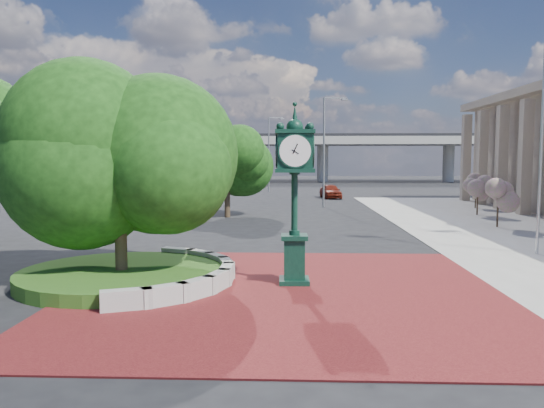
{
  "coord_description": "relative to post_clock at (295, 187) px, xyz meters",
  "views": [
    {
      "loc": [
        0.17,
        -15.63,
        3.75
      ],
      "look_at": [
        -0.49,
        1.5,
        2.27
      ],
      "focal_mm": 35.0,
      "sensor_mm": 36.0,
      "label": 1
    }
  ],
  "objects": [
    {
      "name": "shrub_near",
      "position": [
        11.05,
        13.41,
        -1.32
      ],
      "size": [
        1.2,
        1.2,
        2.2
      ],
      "color": "#38281C",
      "rests_on": "ground"
    },
    {
      "name": "parked_car",
      "position": [
        3.54,
        34.64,
        -2.24
      ],
      "size": [
        2.13,
        4.15,
        1.35
      ],
      "primitive_type": "imported",
      "rotation": [
        0.0,
        0.0,
        0.14
      ],
      "color": "maroon",
      "rests_on": "ground"
    },
    {
      "name": "plaza",
      "position": [
        -0.23,
        -0.95,
        -2.89
      ],
      "size": [
        12.0,
        12.0,
        0.04
      ],
      "primitive_type": "cube",
      "color": "maroon",
      "rests_on": "ground"
    },
    {
      "name": "street_lamp_near",
      "position": [
        2.53,
        25.38,
        2.01
      ],
      "size": [
        1.88,
        0.48,
        8.4
      ],
      "color": "slate",
      "rests_on": "ground"
    },
    {
      "name": "planter_wall",
      "position": [
        -2.94,
        0.05,
        -2.64
      ],
      "size": [
        2.96,
        6.77,
        0.54
      ],
      "color": "#9E9B93",
      "rests_on": "ground"
    },
    {
      "name": "post_clock",
      "position": [
        0.0,
        0.0,
        0.0
      ],
      "size": [
        1.13,
        1.13,
        5.3
      ],
      "color": "black",
      "rests_on": "ground"
    },
    {
      "name": "tree_planter",
      "position": [
        -5.23,
        0.05,
        0.81
      ],
      "size": [
        5.2,
        5.2,
        6.33
      ],
      "color": "#38281C",
      "rests_on": "ground"
    },
    {
      "name": "overpass",
      "position": [
        -0.45,
        70.05,
        3.63
      ],
      "size": [
        90.0,
        12.0,
        7.5
      ],
      "color": "#9E9B93",
      "rests_on": "ground"
    },
    {
      "name": "tree_street",
      "position": [
        -4.23,
        18.05,
        0.33
      ],
      "size": [
        4.4,
        4.4,
        5.45
      ],
      "color": "#38281C",
      "rests_on": "ground"
    },
    {
      "name": "shrub_mid",
      "position": [
        12.11,
        19.65,
        -1.32
      ],
      "size": [
        1.2,
        1.2,
        2.2
      ],
      "color": "#38281C",
      "rests_on": "ground"
    },
    {
      "name": "ground",
      "position": [
        -0.23,
        0.05,
        -2.91
      ],
      "size": [
        200.0,
        200.0,
        0.0
      ],
      "primitive_type": "plane",
      "color": "black",
      "rests_on": "ground"
    },
    {
      "name": "grass_bed",
      "position": [
        -5.23,
        0.05,
        -2.71
      ],
      "size": [
        6.1,
        6.1,
        0.4
      ],
      "primitive_type": "cylinder",
      "color": "#254E16",
      "rests_on": "ground"
    },
    {
      "name": "street_lamp_far",
      "position": [
        -2.54,
        43.63,
        1.97
      ],
      "size": [
        1.77,
        0.88,
        8.33
      ],
      "color": "slate",
      "rests_on": "ground"
    },
    {
      "name": "flagpole_a",
      "position": [
        9.51,
        5.29,
        2.1
      ],
      "size": [
        1.53,
        0.2,
        9.78
      ],
      "color": "silver",
      "rests_on": "ground"
    },
    {
      "name": "shrub_far",
      "position": [
        13.65,
        24.54,
        -1.32
      ],
      "size": [
        1.2,
        1.2,
        2.2
      ],
      "color": "#38281C",
      "rests_on": "ground"
    }
  ]
}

